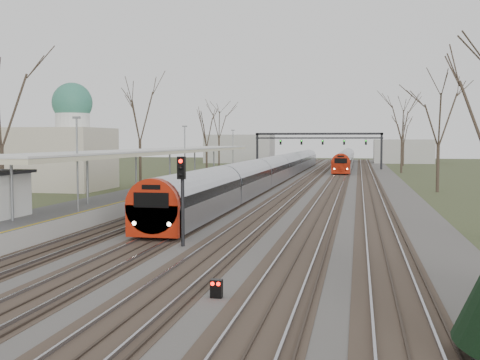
# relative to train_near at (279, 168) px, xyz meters

# --- Properties ---
(ground) EXTENTS (300.00, 300.00, 0.00)m
(ground) POSITION_rel_train_near_xyz_m (2.50, -55.77, -1.48)
(ground) COLOR #384223
(ground) RESTS_ON ground
(track_bed) EXTENTS (24.00, 160.00, 0.22)m
(track_bed) POSITION_rel_train_near_xyz_m (2.76, -0.77, -1.42)
(track_bed) COLOR #474442
(track_bed) RESTS_ON ground
(platform) EXTENTS (3.50, 69.00, 1.00)m
(platform) POSITION_rel_train_near_xyz_m (-6.55, -18.27, -0.98)
(platform) COLOR #9E9B93
(platform) RESTS_ON ground
(canopy) EXTENTS (4.10, 50.00, 3.11)m
(canopy) POSITION_rel_train_near_xyz_m (-6.55, -22.78, 2.45)
(canopy) COLOR slate
(canopy) RESTS_ON platform
(dome_building) EXTENTS (10.00, 8.00, 10.30)m
(dome_building) POSITION_rel_train_near_xyz_m (-19.21, -17.77, 2.24)
(dome_building) COLOR beige
(dome_building) RESTS_ON ground
(signal_gantry) EXTENTS (21.00, 0.59, 6.08)m
(signal_gantry) POSITION_rel_train_near_xyz_m (2.79, 29.22, 3.43)
(signal_gantry) COLOR black
(signal_gantry) RESTS_ON ground
(tree_west_near) EXTENTS (5.00, 5.00, 10.30)m
(tree_west_near) POSITION_rel_train_near_xyz_m (-13.50, -35.77, 5.81)
(tree_west_near) COLOR #2D231C
(tree_west_near) RESTS_ON ground
(tree_west_far) EXTENTS (5.50, 5.50, 11.33)m
(tree_west_far) POSITION_rel_train_near_xyz_m (-14.50, -7.77, 6.54)
(tree_west_far) COLOR #2D231C
(tree_west_far) RESTS_ON ground
(tree_east_far) EXTENTS (5.00, 5.00, 10.30)m
(tree_east_far) POSITION_rel_train_near_xyz_m (16.50, -13.77, 5.81)
(tree_east_far) COLOR #2D231C
(tree_east_far) RESTS_ON ground
(train_near) EXTENTS (2.62, 90.21, 3.05)m
(train_near) POSITION_rel_train_near_xyz_m (0.00, 0.00, 0.00)
(train_near) COLOR #9A9CA3
(train_near) RESTS_ON ground
(train_far) EXTENTS (2.62, 60.21, 3.05)m
(train_far) POSITION_rel_train_near_xyz_m (7.00, 41.00, 0.00)
(train_far) COLOR #9A9CA3
(train_far) RESTS_ON ground
(signal_post) EXTENTS (0.35, 0.45, 4.10)m
(signal_post) POSITION_rel_train_near_xyz_m (1.75, -45.79, 1.25)
(signal_post) COLOR black
(signal_post) RESTS_ON ground
(ground_signal) EXTENTS (0.35, 0.33, 0.61)m
(ground_signal) POSITION_rel_train_near_xyz_m (5.25, -53.95, -1.16)
(ground_signal) COLOR black
(ground_signal) RESTS_ON ground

